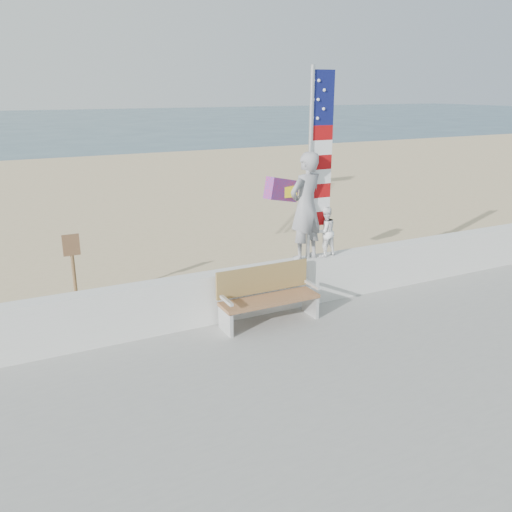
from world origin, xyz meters
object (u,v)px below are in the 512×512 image
object	(u,v)px
child	(325,232)
flag	(316,157)
adult	(306,207)
bench	(267,295)

from	to	relation	value
child	flag	size ratio (longest dim) A/B	0.28
adult	flag	bearing A→B (deg)	166.49
adult	flag	distance (m)	0.92
flag	adult	bearing A→B (deg)	179.92
adult	flag	size ratio (longest dim) A/B	0.58
adult	child	xyz separation A→B (m)	(0.44, 0.00, -0.53)
child	bench	world-z (taller)	child
flag	child	bearing A→B (deg)	0.06
adult	child	bearing A→B (deg)	166.57
bench	flag	distance (m)	2.65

